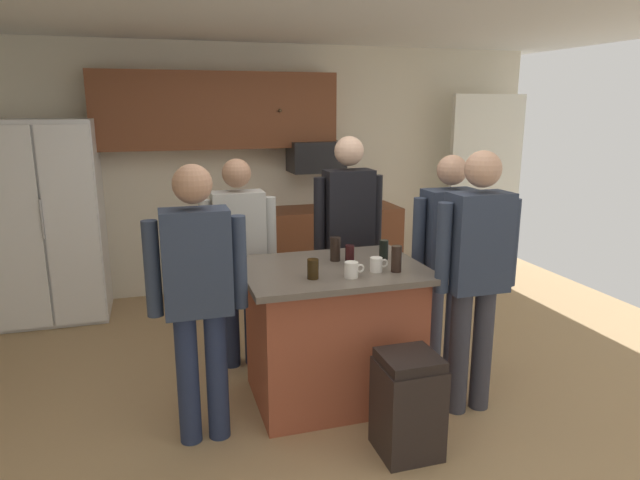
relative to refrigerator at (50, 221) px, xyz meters
The scene contains 21 objects.
floor 3.25m from the refrigerator, 49.98° to the right, with size 7.04×7.04×0.00m, color tan.
back_wall 2.08m from the refrigerator, 11.81° to the left, with size 6.40×0.10×2.60m, color beige.
french_door_window_panel 4.60m from the refrigerator, ahead, with size 0.90×0.06×2.00m, color white.
cabinet_run_upper 1.90m from the refrigerator, ahead, with size 2.40×0.38×0.75m.
cabinet_run_lower 2.65m from the refrigerator, ahead, with size 1.80×0.63×0.90m.
refrigerator is the anchor object (origin of this frame).
microwave_over_range 2.65m from the refrigerator, ahead, with size 0.56×0.40×0.32m, color black.
kitchen_island 3.03m from the refrigerator, 47.27° to the right, with size 1.20×0.91×0.94m.
person_elder_center 2.15m from the refrigerator, 45.19° to the right, with size 0.57×0.22×1.60m.
person_guest_right 2.81m from the refrigerator, 31.27° to the right, with size 0.57×0.23×1.75m.
person_host_foreground 2.71m from the refrigerator, 65.23° to the right, with size 0.57×0.22×1.67m.
person_guest_left 3.87m from the refrigerator, 42.67° to the right, with size 0.57×0.23×1.71m.
person_guest_by_door 3.61m from the refrigerator, 34.66° to the right, with size 0.57×0.22×1.64m.
glass_short_whisky 3.03m from the refrigerator, 52.70° to the right, with size 0.07×0.07×0.12m.
mug_ceramic_white 3.29m from the refrigerator, 46.38° to the right, with size 0.12×0.08×0.09m.
mug_blue_stoneware 3.21m from the refrigerator, 49.86° to the right, with size 0.13×0.09×0.10m.
glass_stout_tall 2.94m from the refrigerator, 44.47° to the right, with size 0.07×0.07×0.16m.
glass_dark_ale 3.06m from the refrigerator, 45.14° to the right, with size 0.06×0.06×0.13m.
glass_pilsner 3.22m from the refrigerator, 41.13° to the right, with size 0.06×0.06×0.13m.
tumbler_amber 3.40m from the refrigerator, 45.38° to the right, with size 0.07×0.07×0.17m.
trash_bin 3.75m from the refrigerator, 52.58° to the right, with size 0.34×0.34×0.61m.
Camera 1 is at (-1.07, -3.18, 1.97)m, focal length 31.32 mm.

